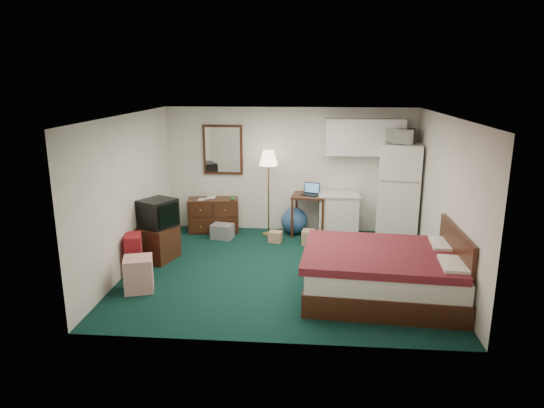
# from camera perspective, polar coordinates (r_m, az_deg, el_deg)

# --- Properties ---
(floor) EXTENTS (5.00, 4.50, 0.01)m
(floor) POSITION_cam_1_polar(r_m,az_deg,el_deg) (8.00, 1.23, -7.80)
(floor) COLOR black
(floor) RESTS_ON ground
(ceiling) EXTENTS (5.00, 4.50, 0.01)m
(ceiling) POSITION_cam_1_polar(r_m,az_deg,el_deg) (7.42, 1.33, 10.35)
(ceiling) COLOR white
(ceiling) RESTS_ON walls
(walls) EXTENTS (5.01, 4.51, 2.50)m
(walls) POSITION_cam_1_polar(r_m,az_deg,el_deg) (7.62, 1.28, 0.93)
(walls) COLOR white
(walls) RESTS_ON floor
(mirror) EXTENTS (0.80, 0.06, 1.00)m
(mirror) POSITION_cam_1_polar(r_m,az_deg,el_deg) (9.87, -5.80, 6.38)
(mirror) COLOR white
(mirror) RESTS_ON walls
(upper_cabinets) EXTENTS (1.50, 0.35, 0.70)m
(upper_cabinets) POSITION_cam_1_polar(r_m,az_deg,el_deg) (9.58, 10.86, 7.75)
(upper_cabinets) COLOR white
(upper_cabinets) RESTS_ON walls
(headboard) EXTENTS (0.06, 1.56, 1.00)m
(headboard) POSITION_cam_1_polar(r_m,az_deg,el_deg) (7.26, 20.69, -6.52)
(headboard) COLOR black
(headboard) RESTS_ON walls
(dresser) EXTENTS (1.06, 0.60, 0.69)m
(dresser) POSITION_cam_1_polar(r_m,az_deg,el_deg) (9.95, -6.88, -1.29)
(dresser) COLOR black
(dresser) RESTS_ON floor
(floor_lamp) EXTENTS (0.38, 0.38, 1.70)m
(floor_lamp) POSITION_cam_1_polar(r_m,az_deg,el_deg) (9.54, -0.42, 1.26)
(floor_lamp) COLOR gold
(floor_lamp) RESTS_ON floor
(desk) EXTENTS (0.71, 0.71, 0.82)m
(desk) POSITION_cam_1_polar(r_m,az_deg,el_deg) (9.68, 4.37, -1.25)
(desk) COLOR black
(desk) RESTS_ON floor
(exercise_ball) EXTENTS (0.64, 0.64, 0.53)m
(exercise_ball) POSITION_cam_1_polar(r_m,az_deg,el_deg) (9.75, 2.63, -1.99)
(exercise_ball) COLOR #294C81
(exercise_ball) RESTS_ON floor
(kitchen_counter) EXTENTS (0.76, 0.58, 0.83)m
(kitchen_counter) POSITION_cam_1_polar(r_m,az_deg,el_deg) (9.68, 7.79, -1.33)
(kitchen_counter) COLOR white
(kitchen_counter) RESTS_ON floor
(fridge) EXTENTS (0.90, 0.90, 1.86)m
(fridge) POSITION_cam_1_polar(r_m,az_deg,el_deg) (9.64, 14.72, 1.42)
(fridge) COLOR white
(fridge) RESTS_ON floor
(bed) EXTENTS (2.27, 1.84, 0.69)m
(bed) POSITION_cam_1_polar(r_m,az_deg,el_deg) (7.13, 12.87, -8.10)
(bed) COLOR #5B1920
(bed) RESTS_ON floor
(tv_stand) EXTENTS (0.75, 0.78, 0.59)m
(tv_stand) POSITION_cam_1_polar(r_m,az_deg,el_deg) (8.62, -13.46, -4.46)
(tv_stand) COLOR black
(tv_stand) RESTS_ON floor
(suitcase) EXTENTS (0.36, 0.46, 0.65)m
(suitcase) POSITION_cam_1_polar(r_m,az_deg,el_deg) (8.07, -15.94, -5.72)
(suitcase) COLOR maroon
(suitcase) RESTS_ON floor
(retail_box) EXTENTS (0.51, 0.51, 0.51)m
(retail_box) POSITION_cam_1_polar(r_m,az_deg,el_deg) (7.46, -15.42, -7.95)
(retail_box) COLOR silver
(retail_box) RESTS_ON floor
(file_bin) EXTENTS (0.46, 0.38, 0.28)m
(file_bin) POSITION_cam_1_polar(r_m,az_deg,el_deg) (9.55, -5.86, -3.21)
(file_bin) COLOR gray
(file_bin) RESTS_ON floor
(cardboard_box_a) EXTENTS (0.28, 0.25, 0.21)m
(cardboard_box_a) POSITION_cam_1_polar(r_m,az_deg,el_deg) (9.30, 0.39, -3.86)
(cardboard_box_a) COLOR #A87756
(cardboard_box_a) RESTS_ON floor
(cardboard_box_b) EXTENTS (0.26, 0.29, 0.27)m
(cardboard_box_b) POSITION_cam_1_polar(r_m,az_deg,el_deg) (9.21, 4.28, -3.90)
(cardboard_box_b) COLOR #A87756
(cardboard_box_b) RESTS_ON floor
(laptop) EXTENTS (0.39, 0.36, 0.22)m
(laptop) POSITION_cam_1_polar(r_m,az_deg,el_deg) (9.51, 4.49, 1.71)
(laptop) COLOR black
(laptop) RESTS_ON desk
(crt_tv) EXTENTS (0.71, 0.73, 0.47)m
(crt_tv) POSITION_cam_1_polar(r_m,az_deg,el_deg) (8.46, -13.27, -1.04)
(crt_tv) COLOR black
(crt_tv) RESTS_ON tv_stand
(microwave) EXTENTS (0.56, 0.41, 0.34)m
(microwave) POSITION_cam_1_polar(r_m,az_deg,el_deg) (9.41, 14.87, 7.91)
(microwave) COLOR white
(microwave) RESTS_ON fridge
(book_a) EXTENTS (0.15, 0.02, 0.20)m
(book_a) POSITION_cam_1_polar(r_m,az_deg,el_deg) (9.80, -8.68, 1.07)
(book_a) COLOR #A87756
(book_a) RESTS_ON dresser
(book_b) EXTENTS (0.18, 0.03, 0.25)m
(book_b) POSITION_cam_1_polar(r_m,az_deg,el_deg) (9.90, -7.75, 1.39)
(book_b) COLOR #A87756
(book_b) RESTS_ON dresser
(mug) EXTENTS (0.14, 0.13, 0.11)m
(mug) POSITION_cam_1_polar(r_m,az_deg,el_deg) (9.70, -4.65, 0.78)
(mug) COLOR #467D3B
(mug) RESTS_ON dresser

